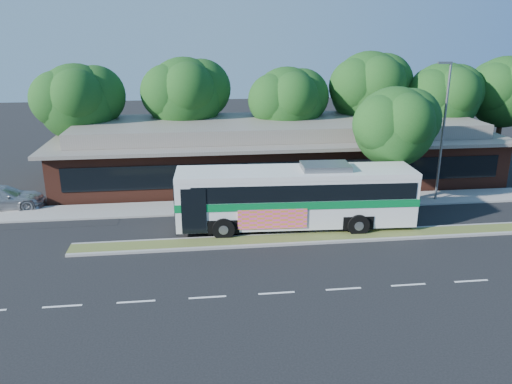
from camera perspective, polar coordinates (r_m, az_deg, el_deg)
The scene contains 15 objects.
ground at distance 27.10m, azimuth 6.95°, elevation -5.85°, with size 120.00×120.00×0.00m, color black.
median_strip at distance 27.61m, azimuth 6.67°, elevation -5.21°, with size 26.00×1.10×0.15m, color #455C27.
sidewalk at distance 32.89m, azimuth 4.33°, elevation -1.30°, with size 44.00×2.60×0.12m, color gray.
parking_lot at distance 37.61m, azimuth -24.88°, elevation -0.57°, with size 14.00×12.00×0.01m, color black.
plaza_building at distance 38.55m, azimuth 2.51°, elevation 4.81°, with size 33.20×11.20×4.45m.
lamp_post at distance 34.46m, azimuth 20.58°, elevation 6.83°, with size 0.93×0.18×9.07m.
tree_bg_a at distance 40.36m, azimuth -19.16°, elevation 9.85°, with size 6.47×5.80×8.63m.
tree_bg_b at distance 40.45m, azimuth -7.56°, elevation 11.08°, with size 6.69×6.00×9.00m.
tree_bg_c at distance 40.25m, azimuth 4.08°, elevation 10.36°, with size 6.24×5.60×8.26m.
tree_bg_d at distance 43.01m, azimuth 13.28°, elevation 11.53°, with size 6.91×6.20×9.37m.
tree_bg_e at distance 44.58m, azimuth 21.01°, elevation 10.17°, with size 6.47×5.80×8.50m.
tree_bg_f at distance 48.46m, azimuth 26.91°, elevation 10.35°, with size 6.69×6.00×8.92m.
transit_bus at distance 28.39m, azimuth 4.64°, elevation -0.11°, with size 13.59×3.60×3.78m.
sedan at distance 35.63m, azimuth -26.99°, elevation -0.60°, with size 2.07×5.10×1.48m, color #9FA1A6.
sidewalk_tree at distance 32.51m, azimuth 16.05°, elevation 7.40°, with size 5.55×4.97×7.68m.
Camera 1 is at (-6.24, -24.03, 10.88)m, focal length 35.00 mm.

